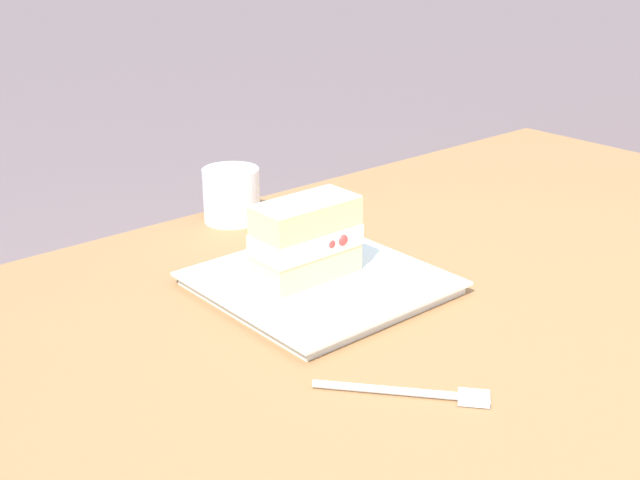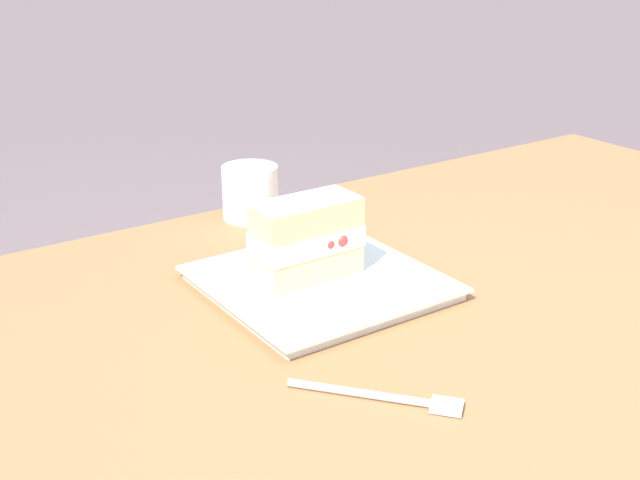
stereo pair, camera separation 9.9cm
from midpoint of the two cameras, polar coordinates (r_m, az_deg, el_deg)
The scene contains 5 objects.
patio_table at distance 0.96m, azimuth 13.82°, elevation -11.26°, with size 1.60×1.08×0.76m.
dessert_plate at distance 1.01m, azimuth 2.80°, elevation -3.07°, with size 0.26×0.26×0.02m.
cake_slice at distance 0.99m, azimuth 1.92°, elevation 0.05°, with size 0.13×0.08×0.10m.
dessert_fork at distance 0.80m, azimuth 8.24°, elevation -10.86°, with size 0.12×0.14×0.01m.
coffee_cup at distance 1.24m, azimuth -2.61°, elevation 3.36°, with size 0.08×0.08×0.08m.
Camera 2 is at (-0.59, -0.55, 1.19)m, focal length 46.03 mm.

